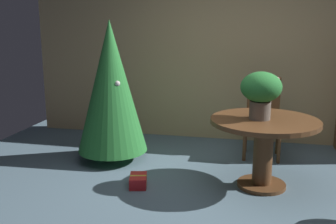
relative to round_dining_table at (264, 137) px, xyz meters
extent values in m
plane|color=slate|center=(-0.42, -0.48, -0.53)|extent=(6.60, 6.60, 0.00)
cube|color=tan|center=(-0.42, 1.72, 0.77)|extent=(6.00, 0.10, 2.60)
cylinder|color=brown|center=(0.00, 0.00, -0.51)|extent=(0.50, 0.50, 0.04)
cylinder|color=brown|center=(0.00, 0.00, -0.17)|extent=(0.20, 0.20, 0.64)
cylinder|color=brown|center=(0.00, 0.00, 0.17)|extent=(1.10, 1.10, 0.05)
cylinder|color=#665B51|center=(-0.05, -0.01, 0.29)|extent=(0.21, 0.21, 0.18)
ellipsoid|color=#287533|center=(-0.05, -0.01, 0.52)|extent=(0.41, 0.41, 0.31)
sphere|color=#E5A8B2|center=(0.09, 0.03, 0.58)|extent=(0.08, 0.08, 0.08)
sphere|color=#E5A8B2|center=(0.06, -0.03, 0.52)|extent=(0.08, 0.08, 0.08)
sphere|color=#E5A8B2|center=(0.08, 0.05, 0.58)|extent=(0.07, 0.07, 0.07)
cylinder|color=brown|center=(0.21, 0.77, -0.31)|extent=(0.04, 0.04, 0.46)
cylinder|color=brown|center=(-0.21, 0.77, -0.31)|extent=(0.04, 0.04, 0.46)
cylinder|color=brown|center=(0.21, 1.13, -0.31)|extent=(0.04, 0.04, 0.46)
cylinder|color=brown|center=(-0.21, 1.13, -0.31)|extent=(0.04, 0.04, 0.46)
cube|color=brown|center=(0.00, 0.95, -0.05)|extent=(0.46, 0.40, 0.05)
cube|color=brown|center=(0.00, 1.13, 0.23)|extent=(0.41, 0.05, 0.51)
cylinder|color=brown|center=(-1.81, 0.45, -0.47)|extent=(0.10, 0.10, 0.13)
cone|color=#287533|center=(-1.81, 0.45, 0.39)|extent=(0.85, 0.85, 1.60)
sphere|color=silver|center=(-1.65, 0.57, 0.31)|extent=(0.07, 0.07, 0.07)
sphere|color=red|center=(-1.77, 0.60, 0.58)|extent=(0.05, 0.05, 0.05)
sphere|color=silver|center=(-1.68, 0.32, 0.45)|extent=(0.07, 0.07, 0.07)
sphere|color=#2D51A8|center=(-1.77, 0.53, 0.81)|extent=(0.04, 0.04, 0.04)
cube|color=red|center=(-1.26, -0.28, -0.48)|extent=(0.23, 0.29, 0.12)
cube|color=gold|center=(-1.26, -0.28, -0.48)|extent=(0.18, 0.07, 0.12)
camera|label=1|loc=(-0.11, -3.93, 1.12)|focal=41.62mm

